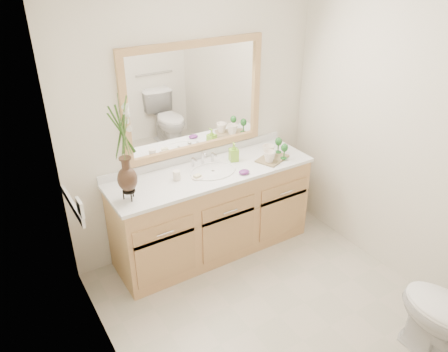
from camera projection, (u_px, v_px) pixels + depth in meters
floor at (279, 315)px, 3.41m from camera, size 2.60×2.60×0.00m
wall_back at (195, 121)px, 3.82m from camera, size 2.40×0.02×2.40m
wall_left at (111, 239)px, 2.29m from camera, size 0.02×2.60×2.40m
wall_right at (409, 142)px, 3.40m from camera, size 0.02×2.60×2.40m
vanity at (212, 212)px, 3.98m from camera, size 1.80×0.55×0.80m
counter at (212, 172)px, 3.79m from camera, size 1.84×0.57×0.03m
sink at (213, 177)px, 3.79m from camera, size 0.38×0.34×0.23m
mirror at (195, 99)px, 3.71m from camera, size 1.32×0.04×0.97m
switch_plate at (80, 208)px, 2.97m from camera, size 0.02×0.12×0.12m
flower_vase at (123, 140)px, 3.13m from camera, size 0.18×0.18×0.73m
tumbler at (177, 175)px, 3.62m from camera, size 0.06×0.06×0.08m
soap_dish at (197, 177)px, 3.65m from camera, size 0.10×0.10×0.03m
soap_bottle at (234, 153)px, 3.92m from camera, size 0.09×0.09×0.16m
purple_dish at (244, 172)px, 3.72m from camera, size 0.11×0.09×0.03m
tray at (272, 159)px, 3.98m from camera, size 0.35×0.29×0.01m
mug_left at (269, 156)px, 3.88m from camera, size 0.13×0.12×0.11m
mug_right at (268, 150)px, 3.99m from camera, size 0.15×0.15×0.11m
goblet_front at (284, 149)px, 3.92m from camera, size 0.07×0.07×0.15m
goblet_back at (278, 142)px, 4.03m from camera, size 0.07×0.07×0.15m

